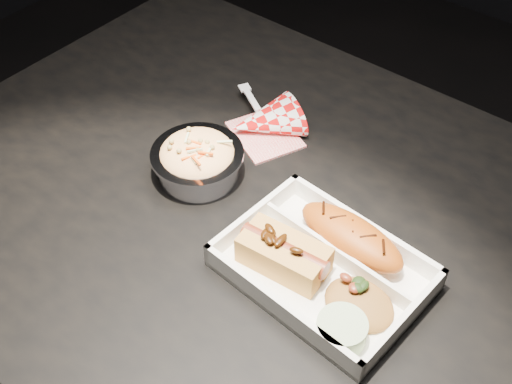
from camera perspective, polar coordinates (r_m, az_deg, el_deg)
dining_table at (r=0.96m, az=3.32°, el=-6.55°), size 1.20×0.80×0.75m
food_tray at (r=0.83m, az=6.02°, el=-6.94°), size 0.26×0.20×0.04m
fried_pastry at (r=0.85m, az=8.45°, el=-3.94°), size 0.16×0.07×0.04m
hotdog at (r=0.82m, az=2.50°, el=-5.39°), size 0.12×0.07×0.06m
fried_rice_mound at (r=0.80m, az=9.25°, el=-9.35°), size 0.10×0.08×0.03m
cupcake_liner at (r=0.77m, az=7.60°, el=-12.10°), size 0.06×0.06×0.03m
foil_coleslaw_cup at (r=0.94m, az=-5.22°, el=2.98°), size 0.14×0.14×0.07m
napkin_fork at (r=1.02m, az=0.72°, el=6.26°), size 0.17×0.15×0.10m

